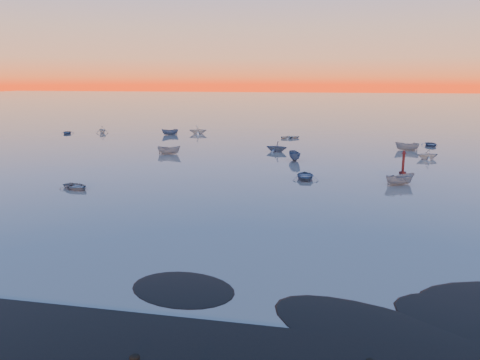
# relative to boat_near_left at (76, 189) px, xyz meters

# --- Properties ---
(ground) EXTENTS (600.00, 600.00, 0.00)m
(ground) POSITION_rel_boat_near_left_xyz_m (16.92, 76.00, 0.00)
(ground) COLOR slate
(ground) RESTS_ON ground
(mud_lobes) EXTENTS (140.00, 6.00, 0.07)m
(mud_lobes) POSITION_rel_boat_near_left_xyz_m (16.92, -25.00, 0.01)
(mud_lobes) COLOR black
(mud_lobes) RESTS_ON ground
(moored_fleet) EXTENTS (124.00, 58.00, 1.20)m
(moored_fleet) POSITION_rel_boat_near_left_xyz_m (16.92, 29.00, 0.00)
(moored_fleet) COLOR silver
(moored_fleet) RESTS_ON ground
(boat_near_left) EXTENTS (3.37, 4.35, 1.01)m
(boat_near_left) POSITION_rel_boat_near_left_xyz_m (0.00, 0.00, 0.00)
(boat_near_left) COLOR gray
(boat_near_left) RESTS_ON ground
(boat_near_center) EXTENTS (3.31, 4.33, 1.38)m
(boat_near_center) POSITION_rel_boat_near_left_xyz_m (38.38, 9.89, 0.00)
(boat_near_center) COLOR gray
(boat_near_center) RESTS_ON ground
(channel_marker) EXTENTS (0.96, 0.96, 3.42)m
(channel_marker) POSITION_rel_boat_near_left_xyz_m (39.75, 17.45, 1.35)
(channel_marker) COLOR #400E0D
(channel_marker) RESTS_ON ground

